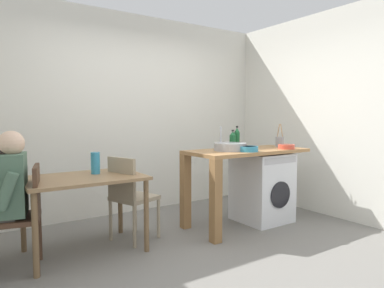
{
  "coord_description": "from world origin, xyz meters",
  "views": [
    {
      "loc": [
        -1.94,
        -2.69,
        1.31
      ],
      "look_at": [
        0.17,
        0.45,
        1.02
      ],
      "focal_mm": 32.37,
      "sensor_mm": 36.0,
      "label": 1
    }
  ],
  "objects_px": {
    "chair_person_seat": "(24,212)",
    "washing_machine": "(262,187)",
    "seated_person": "(2,194)",
    "colander": "(286,146)",
    "bottle_squat_brown": "(237,138)",
    "bottle_tall_green": "(233,140)",
    "vase": "(95,163)",
    "dining_table": "(84,187)",
    "chair_opposite": "(129,194)",
    "mixing_bowl": "(248,149)",
    "utensil_crock": "(280,141)"
  },
  "relations": [
    {
      "from": "bottle_squat_brown",
      "to": "mixing_bowl",
      "type": "distance_m",
      "value": 0.48
    },
    {
      "from": "dining_table",
      "to": "mixing_bowl",
      "type": "bearing_deg",
      "value": -13.85
    },
    {
      "from": "dining_table",
      "to": "seated_person",
      "type": "bearing_deg",
      "value": -173.51
    },
    {
      "from": "chair_person_seat",
      "to": "washing_machine",
      "type": "bearing_deg",
      "value": -79.09
    },
    {
      "from": "bottle_squat_brown",
      "to": "vase",
      "type": "bearing_deg",
      "value": 176.66
    },
    {
      "from": "seated_person",
      "to": "vase",
      "type": "relative_size",
      "value": 5.5
    },
    {
      "from": "chair_person_seat",
      "to": "utensil_crock",
      "type": "xyz_separation_m",
      "value": [
        3.08,
        -0.06,
        0.48
      ]
    },
    {
      "from": "seated_person",
      "to": "vase",
      "type": "distance_m",
      "value": 0.89
    },
    {
      "from": "bottle_tall_green",
      "to": "mixing_bowl",
      "type": "xyz_separation_m",
      "value": [
        -0.11,
        -0.4,
        -0.07
      ]
    },
    {
      "from": "chair_opposite",
      "to": "colander",
      "type": "height_order",
      "value": "colander"
    },
    {
      "from": "mixing_bowl",
      "to": "vase",
      "type": "distance_m",
      "value": 1.68
    },
    {
      "from": "bottle_tall_green",
      "to": "mixing_bowl",
      "type": "relative_size",
      "value": 1.04
    },
    {
      "from": "washing_machine",
      "to": "mixing_bowl",
      "type": "xyz_separation_m",
      "value": [
        -0.43,
        -0.2,
        0.52
      ]
    },
    {
      "from": "colander",
      "to": "vase",
      "type": "xyz_separation_m",
      "value": [
        -2.21,
        0.55,
        -0.1
      ]
    },
    {
      "from": "bottle_squat_brown",
      "to": "dining_table",
      "type": "bearing_deg",
      "value": 179.86
    },
    {
      "from": "chair_person_seat",
      "to": "bottle_tall_green",
      "type": "distance_m",
      "value": 2.46
    },
    {
      "from": "washing_machine",
      "to": "bottle_tall_green",
      "type": "distance_m",
      "value": 0.7
    },
    {
      "from": "dining_table",
      "to": "vase",
      "type": "distance_m",
      "value": 0.27
    },
    {
      "from": "chair_person_seat",
      "to": "colander",
      "type": "distance_m",
      "value": 2.96
    },
    {
      "from": "dining_table",
      "to": "bottle_tall_green",
      "type": "relative_size",
      "value": 4.73
    },
    {
      "from": "colander",
      "to": "chair_opposite",
      "type": "bearing_deg",
      "value": 165.81
    },
    {
      "from": "chair_person_seat",
      "to": "utensil_crock",
      "type": "relative_size",
      "value": 3.0
    },
    {
      "from": "utensil_crock",
      "to": "mixing_bowl",
      "type": "bearing_deg",
      "value": -162.54
    },
    {
      "from": "mixing_bowl",
      "to": "bottle_tall_green",
      "type": "bearing_deg",
      "value": 74.48
    },
    {
      "from": "vase",
      "to": "chair_person_seat",
      "type": "bearing_deg",
      "value": -162.71
    },
    {
      "from": "chair_person_seat",
      "to": "seated_person",
      "type": "relative_size",
      "value": 0.75
    },
    {
      "from": "bottle_tall_green",
      "to": "bottle_squat_brown",
      "type": "height_order",
      "value": "bottle_squat_brown"
    },
    {
      "from": "seated_person",
      "to": "vase",
      "type": "bearing_deg",
      "value": -64.78
    },
    {
      "from": "seated_person",
      "to": "utensil_crock",
      "type": "height_order",
      "value": "utensil_crock"
    },
    {
      "from": "bottle_squat_brown",
      "to": "utensil_crock",
      "type": "xyz_separation_m",
      "value": [
        0.59,
        -0.17,
        -0.06
      ]
    },
    {
      "from": "bottle_squat_brown",
      "to": "vase",
      "type": "relative_size",
      "value": 1.27
    },
    {
      "from": "chair_opposite",
      "to": "mixing_bowl",
      "type": "relative_size",
      "value": 4.02
    },
    {
      "from": "bottle_squat_brown",
      "to": "colander",
      "type": "bearing_deg",
      "value": -47.04
    },
    {
      "from": "mixing_bowl",
      "to": "vase",
      "type": "xyz_separation_m",
      "value": [
        -1.59,
        0.53,
        -0.11
      ]
    },
    {
      "from": "bottle_squat_brown",
      "to": "mixing_bowl",
      "type": "bearing_deg",
      "value": -115.34
    },
    {
      "from": "chair_person_seat",
      "to": "vase",
      "type": "distance_m",
      "value": 0.81
    },
    {
      "from": "dining_table",
      "to": "vase",
      "type": "height_order",
      "value": "vase"
    },
    {
      "from": "chair_opposite",
      "to": "washing_machine",
      "type": "bearing_deg",
      "value": 61.72
    },
    {
      "from": "washing_machine",
      "to": "colander",
      "type": "bearing_deg",
      "value": -49.26
    },
    {
      "from": "bottle_tall_green",
      "to": "washing_machine",
      "type": "bearing_deg",
      "value": -32.7
    },
    {
      "from": "bottle_tall_green",
      "to": "vase",
      "type": "distance_m",
      "value": 1.72
    },
    {
      "from": "bottle_squat_brown",
      "to": "colander",
      "type": "relative_size",
      "value": 1.39
    },
    {
      "from": "dining_table",
      "to": "chair_opposite",
      "type": "height_order",
      "value": "chair_opposite"
    },
    {
      "from": "bottle_squat_brown",
      "to": "utensil_crock",
      "type": "bearing_deg",
      "value": -16.37
    },
    {
      "from": "chair_person_seat",
      "to": "washing_machine",
      "type": "height_order",
      "value": "chair_person_seat"
    },
    {
      "from": "bottle_tall_green",
      "to": "vase",
      "type": "height_order",
      "value": "bottle_tall_green"
    },
    {
      "from": "dining_table",
      "to": "seated_person",
      "type": "distance_m",
      "value": 0.71
    },
    {
      "from": "washing_machine",
      "to": "colander",
      "type": "height_order",
      "value": "colander"
    },
    {
      "from": "seated_person",
      "to": "colander",
      "type": "height_order",
      "value": "seated_person"
    },
    {
      "from": "vase",
      "to": "bottle_squat_brown",
      "type": "bearing_deg",
      "value": -3.34
    }
  ]
}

